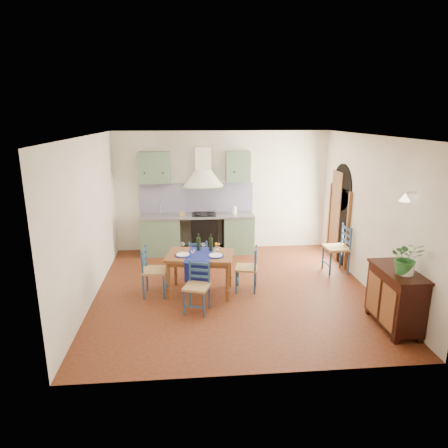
% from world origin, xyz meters
% --- Properties ---
extents(floor, '(5.00, 5.00, 0.00)m').
position_xyz_m(floor, '(0.00, 0.00, 0.00)').
color(floor, '#3F1D0D').
rests_on(floor, ground).
extents(back_wall, '(5.00, 0.96, 2.80)m').
position_xyz_m(back_wall, '(-0.47, 2.29, 1.05)').
color(back_wall, white).
rests_on(back_wall, ground).
extents(right_wall, '(0.26, 5.00, 2.80)m').
position_xyz_m(right_wall, '(2.50, 0.28, 1.34)').
color(right_wall, white).
rests_on(right_wall, ground).
extents(left_wall, '(0.04, 5.00, 2.80)m').
position_xyz_m(left_wall, '(-2.50, 0.00, 1.40)').
color(left_wall, white).
rests_on(left_wall, ground).
extents(ceiling, '(5.00, 5.00, 0.01)m').
position_xyz_m(ceiling, '(0.00, 0.00, 2.80)').
color(ceiling, white).
rests_on(ceiling, back_wall).
extents(dining_table, '(1.27, 0.99, 1.06)m').
position_xyz_m(dining_table, '(-0.61, -0.04, 0.66)').
color(dining_table, brown).
rests_on(dining_table, ground).
extents(chair_near, '(0.49, 0.49, 0.83)m').
position_xyz_m(chair_near, '(-0.69, -0.74, 0.43)').
color(chair_near, navy).
rests_on(chair_near, ground).
extents(chair_far, '(0.44, 0.44, 0.83)m').
position_xyz_m(chair_far, '(-0.66, 0.55, 0.43)').
color(chair_far, navy).
rests_on(chair_far, ground).
extents(chair_left, '(0.45, 0.45, 0.89)m').
position_xyz_m(chair_left, '(-1.46, -0.06, 0.46)').
color(chair_left, navy).
rests_on(chair_left, ground).
extents(chair_right, '(0.46, 0.46, 0.83)m').
position_xyz_m(chair_right, '(0.26, -0.01, 0.43)').
color(chair_right, navy).
rests_on(chair_right, ground).
extents(chair_spare, '(0.48, 0.48, 0.98)m').
position_xyz_m(chair_spare, '(2.23, 0.74, 0.51)').
color(chair_spare, navy).
rests_on(chair_spare, ground).
extents(sideboard, '(0.50, 1.05, 0.94)m').
position_xyz_m(sideboard, '(2.26, -1.54, 0.51)').
color(sideboard, black).
rests_on(sideboard, ground).
extents(potted_plant, '(0.53, 0.50, 0.49)m').
position_xyz_m(potted_plant, '(2.27, -1.69, 1.18)').
color(potted_plant, '#296A2E').
rests_on(potted_plant, sideboard).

